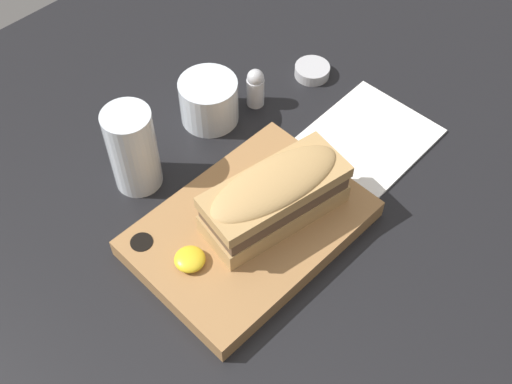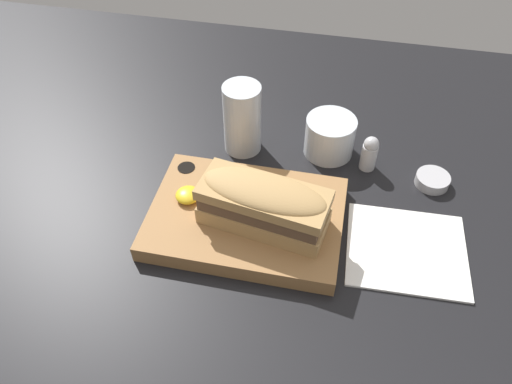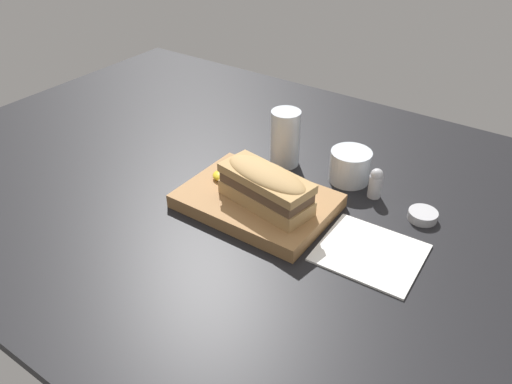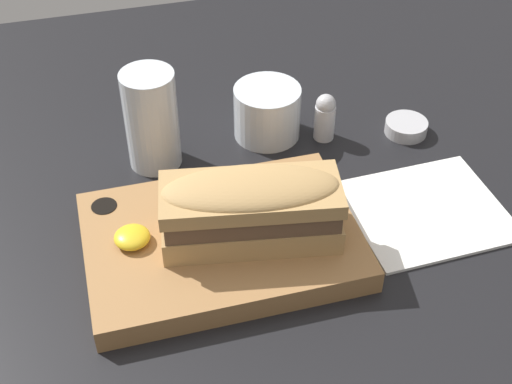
# 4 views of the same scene
# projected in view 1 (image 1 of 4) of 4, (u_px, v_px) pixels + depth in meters

# --- Properties ---
(dining_table) EXTENTS (1.58, 1.05, 0.02)m
(dining_table) POSITION_uv_depth(u_px,v_px,m) (203.00, 228.00, 0.83)
(dining_table) COLOR black
(dining_table) RESTS_ON ground
(serving_board) EXTENTS (0.28, 0.20, 0.03)m
(serving_board) POSITION_uv_depth(u_px,v_px,m) (250.00, 228.00, 0.80)
(serving_board) COLOR #9E7042
(serving_board) RESTS_ON dining_table
(sandwich) EXTENTS (0.19, 0.10, 0.08)m
(sandwich) POSITION_uv_depth(u_px,v_px,m) (275.00, 195.00, 0.76)
(sandwich) COLOR tan
(sandwich) RESTS_ON serving_board
(mustard_dollop) EXTENTS (0.04, 0.04, 0.01)m
(mustard_dollop) POSITION_uv_depth(u_px,v_px,m) (190.00, 259.00, 0.75)
(mustard_dollop) COLOR gold
(mustard_dollop) RESTS_ON serving_board
(water_glass) EXTENTS (0.06, 0.06, 0.12)m
(water_glass) POSITION_uv_depth(u_px,v_px,m) (134.00, 154.00, 0.82)
(water_glass) COLOR silver
(water_glass) RESTS_ON dining_table
(wine_glass) EXTENTS (0.08, 0.08, 0.07)m
(wine_glass) POSITION_uv_depth(u_px,v_px,m) (209.00, 102.00, 0.91)
(wine_glass) COLOR silver
(wine_glass) RESTS_ON dining_table
(napkin) EXTENTS (0.17, 0.16, 0.00)m
(napkin) POSITION_uv_depth(u_px,v_px,m) (369.00, 137.00, 0.91)
(napkin) COLOR white
(napkin) RESTS_ON dining_table
(salt_shaker) EXTENTS (0.03, 0.03, 0.06)m
(salt_shaker) POSITION_uv_depth(u_px,v_px,m) (255.00, 87.00, 0.93)
(salt_shaker) COLOR silver
(salt_shaker) RESTS_ON dining_table
(condiment_dish) EXTENTS (0.05, 0.05, 0.02)m
(condiment_dish) POSITION_uv_depth(u_px,v_px,m) (312.00, 71.00, 0.98)
(condiment_dish) COLOR #B2B2B7
(condiment_dish) RESTS_ON dining_table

